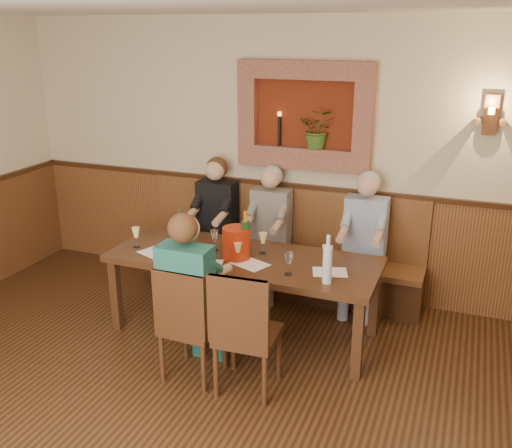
{
  "coord_description": "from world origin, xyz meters",
  "views": [
    {
      "loc": [
        1.79,
        -2.48,
        2.66
      ],
      "look_at": [
        0.1,
        1.9,
        1.05
      ],
      "focal_mm": 40.0,
      "sensor_mm": 36.0,
      "label": 1
    }
  ],
  "objects_px": {
    "person_bench_mid": "(268,244)",
    "wine_bottle_green_a": "(246,239)",
    "dining_table": "(244,264)",
    "wine_bottle_green_b": "(181,232)",
    "person_bench_right": "(362,255)",
    "spittoon_bucket": "(236,243)",
    "chair_near_right": "(247,355)",
    "water_bottle": "(327,263)",
    "person_chair_front": "(193,310)",
    "bench": "(278,262)",
    "person_bench_left": "(214,235)",
    "chair_near_left": "(192,344)"
  },
  "relations": [
    {
      "from": "person_bench_right",
      "to": "chair_near_right",
      "type": "bearing_deg",
      "value": -108.39
    },
    {
      "from": "person_bench_mid",
      "to": "wine_bottle_green_a",
      "type": "height_order",
      "value": "person_bench_mid"
    },
    {
      "from": "person_bench_left",
      "to": "person_bench_mid",
      "type": "height_order",
      "value": "person_bench_left"
    },
    {
      "from": "person_chair_front",
      "to": "spittoon_bucket",
      "type": "relative_size",
      "value": 5.01
    },
    {
      "from": "chair_near_right",
      "to": "person_bench_right",
      "type": "bearing_deg",
      "value": 68.4
    },
    {
      "from": "person_bench_right",
      "to": "wine_bottle_green_a",
      "type": "relative_size",
      "value": 3.21
    },
    {
      "from": "person_bench_left",
      "to": "water_bottle",
      "type": "height_order",
      "value": "person_bench_left"
    },
    {
      "from": "person_bench_right",
      "to": "water_bottle",
      "type": "xyz_separation_m",
      "value": [
        -0.08,
        -1.11,
        0.34
      ]
    },
    {
      "from": "person_bench_left",
      "to": "person_chair_front",
      "type": "distance_m",
      "value": 1.71
    },
    {
      "from": "wine_bottle_green_b",
      "to": "water_bottle",
      "type": "distance_m",
      "value": 1.49
    },
    {
      "from": "chair_near_right",
      "to": "water_bottle",
      "type": "relative_size",
      "value": 2.54
    },
    {
      "from": "person_chair_front",
      "to": "person_bench_right",
      "type": "bearing_deg",
      "value": 57.8
    },
    {
      "from": "person_bench_mid",
      "to": "person_chair_front",
      "type": "height_order",
      "value": "person_chair_front"
    },
    {
      "from": "wine_bottle_green_b",
      "to": "person_chair_front",
      "type": "bearing_deg",
      "value": -57.23
    },
    {
      "from": "dining_table",
      "to": "water_bottle",
      "type": "xyz_separation_m",
      "value": [
        0.83,
        -0.27,
        0.24
      ]
    },
    {
      "from": "chair_near_right",
      "to": "water_bottle",
      "type": "distance_m",
      "value": 0.94
    },
    {
      "from": "chair_near_right",
      "to": "person_bench_left",
      "type": "height_order",
      "value": "person_bench_left"
    },
    {
      "from": "person_bench_right",
      "to": "wine_bottle_green_b",
      "type": "xyz_separation_m",
      "value": [
        -1.54,
        -0.8,
        0.32
      ]
    },
    {
      "from": "water_bottle",
      "to": "wine_bottle_green_a",
      "type": "bearing_deg",
      "value": 163.6
    },
    {
      "from": "bench",
      "to": "wine_bottle_green_a",
      "type": "xyz_separation_m",
      "value": [
        0.04,
        -0.98,
        0.6
      ]
    },
    {
      "from": "dining_table",
      "to": "person_bench_right",
      "type": "xyz_separation_m",
      "value": [
        0.91,
        0.84,
        -0.1
      ]
    },
    {
      "from": "person_chair_front",
      "to": "wine_bottle_green_b",
      "type": "distance_m",
      "value": 1.02
    },
    {
      "from": "chair_near_right",
      "to": "spittoon_bucket",
      "type": "distance_m",
      "value": 1.04
    },
    {
      "from": "chair_near_right",
      "to": "wine_bottle_green_b",
      "type": "distance_m",
      "value": 1.43
    },
    {
      "from": "person_bench_mid",
      "to": "water_bottle",
      "type": "relative_size",
      "value": 3.42
    },
    {
      "from": "bench",
      "to": "chair_near_left",
      "type": "xyz_separation_m",
      "value": [
        -0.11,
        -1.75,
        -0.04
      ]
    },
    {
      "from": "person_bench_right",
      "to": "wine_bottle_green_a",
      "type": "height_order",
      "value": "person_bench_right"
    },
    {
      "from": "chair_near_right",
      "to": "person_bench_right",
      "type": "height_order",
      "value": "person_bench_right"
    },
    {
      "from": "bench",
      "to": "wine_bottle_green_b",
      "type": "distance_m",
      "value": 1.24
    },
    {
      "from": "wine_bottle_green_b",
      "to": "person_bench_left",
      "type": "bearing_deg",
      "value": 93.27
    },
    {
      "from": "bench",
      "to": "wine_bottle_green_b",
      "type": "height_order",
      "value": "bench"
    },
    {
      "from": "person_bench_left",
      "to": "dining_table",
      "type": "bearing_deg",
      "value": -50.89
    },
    {
      "from": "person_bench_left",
      "to": "water_bottle",
      "type": "bearing_deg",
      "value": -36.37
    },
    {
      "from": "person_bench_mid",
      "to": "chair_near_right",
      "type": "bearing_deg",
      "value": -75.35
    },
    {
      "from": "wine_bottle_green_a",
      "to": "wine_bottle_green_b",
      "type": "xyz_separation_m",
      "value": [
        -0.67,
        0.07,
        -0.04
      ]
    },
    {
      "from": "spittoon_bucket",
      "to": "person_bench_left",
      "type": "bearing_deg",
      "value": 125.58
    },
    {
      "from": "spittoon_bucket",
      "to": "wine_bottle_green_a",
      "type": "relative_size",
      "value": 0.64
    },
    {
      "from": "dining_table",
      "to": "person_bench_right",
      "type": "bearing_deg",
      "value": 42.79
    },
    {
      "from": "bench",
      "to": "wine_bottle_green_a",
      "type": "height_order",
      "value": "wine_bottle_green_a"
    },
    {
      "from": "spittoon_bucket",
      "to": "person_bench_mid",
      "type": "bearing_deg",
      "value": 91.68
    },
    {
      "from": "person_chair_front",
      "to": "water_bottle",
      "type": "height_order",
      "value": "person_chair_front"
    },
    {
      "from": "chair_near_left",
      "to": "chair_near_right",
      "type": "distance_m",
      "value": 0.47
    },
    {
      "from": "wine_bottle_green_a",
      "to": "person_chair_front",
      "type": "bearing_deg",
      "value": -101.52
    },
    {
      "from": "dining_table",
      "to": "wine_bottle_green_b",
      "type": "distance_m",
      "value": 0.67
    },
    {
      "from": "bench",
      "to": "chair_near_right",
      "type": "bearing_deg",
      "value": -78.4
    },
    {
      "from": "water_bottle",
      "to": "wine_bottle_green_b",
      "type": "bearing_deg",
      "value": 168.15
    },
    {
      "from": "bench",
      "to": "chair_near_right",
      "type": "relative_size",
      "value": 2.95
    },
    {
      "from": "spittoon_bucket",
      "to": "wine_bottle_green_b",
      "type": "height_order",
      "value": "wine_bottle_green_b"
    },
    {
      "from": "person_chair_front",
      "to": "water_bottle",
      "type": "bearing_deg",
      "value": 28.28
    },
    {
      "from": "dining_table",
      "to": "wine_bottle_green_b",
      "type": "bearing_deg",
      "value": 176.93
    }
  ]
}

